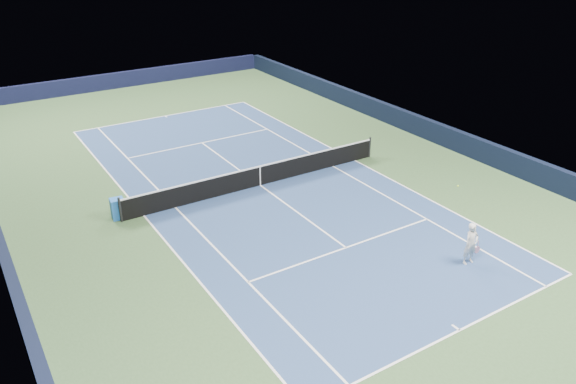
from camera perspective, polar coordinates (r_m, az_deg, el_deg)
ground at (r=25.63m, az=-2.83°, el=0.68°), size 40.00×40.00×0.00m
wall_far at (r=42.91m, az=-16.32°, el=10.92°), size 22.00×0.35×1.10m
wall_right at (r=31.72m, az=14.48°, el=6.01°), size 0.35×40.00×1.10m
court_surface at (r=25.63m, az=-2.84°, el=0.68°), size 10.97×23.77×0.01m
baseline_far at (r=35.77m, az=-12.39°, el=7.56°), size 10.97×0.08×0.00m
baseline_near at (r=17.79m, az=17.04°, el=-13.28°), size 10.97×0.08×0.00m
sideline_doubles_right at (r=28.47m, az=6.81°, el=3.20°), size 0.08×23.77×0.00m
sideline_doubles_left at (r=23.73m, az=-14.43°, el=-2.34°), size 0.08×23.77×0.00m
sideline_singles_right at (r=27.68m, az=4.59°, el=2.63°), size 0.08×23.77×0.00m
sideline_singles_left at (r=24.10m, az=-11.37°, el=-1.54°), size 0.08×23.77×0.00m
service_line_far at (r=30.93m, az=-8.74°, el=4.97°), size 8.23×0.08×0.00m
service_line_near at (r=20.94m, az=5.91°, el=-5.64°), size 8.23×0.08×0.00m
center_service_line at (r=25.62m, az=-2.84°, el=0.69°), size 0.08×12.80×0.00m
center_mark_far at (r=35.63m, az=-12.30°, el=7.50°), size 0.08×0.30×0.00m
center_mark_near at (r=17.86m, az=16.68°, el=-13.05°), size 0.08×0.30×0.00m
tennis_net at (r=25.42m, az=-2.86°, el=1.71°), size 12.90×0.10×1.07m
sponsor_cube at (r=23.64m, az=-16.90°, el=-1.62°), size 0.60×0.53×0.86m
tennis_player at (r=20.58m, az=18.10°, el=-5.02°), size 0.75×1.24×2.61m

